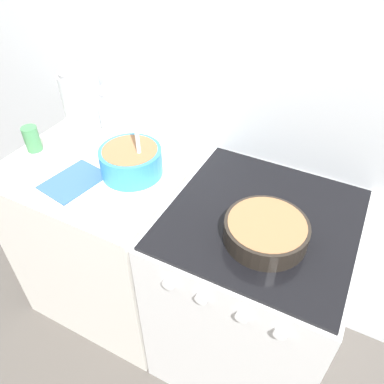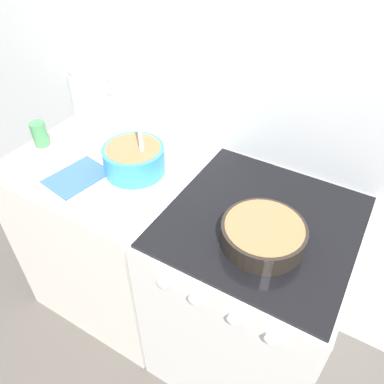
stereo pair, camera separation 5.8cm
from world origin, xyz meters
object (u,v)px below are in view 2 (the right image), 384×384
at_px(stove, 249,295).
at_px(tin_can, 40,134).
at_px(storage_jar_middle, 128,114).
at_px(storage_jar_left, 91,99).
at_px(mixing_bowl, 134,158).
at_px(baking_pan, 263,234).

height_order(stove, tin_can, tin_can).
xyz_separation_m(stove, storage_jar_middle, (-0.74, 0.22, 0.54)).
relative_size(storage_jar_left, storage_jar_middle, 1.19).
bearing_deg(mixing_bowl, baking_pan, -9.46).
bearing_deg(tin_can, mixing_bowl, 7.12).
bearing_deg(storage_jar_middle, stove, -16.81).
bearing_deg(storage_jar_middle, storage_jar_left, 180.00).
relative_size(baking_pan, storage_jar_left, 1.04).
height_order(stove, mixing_bowl, mixing_bowl).
height_order(mixing_bowl, tin_can, mixing_bowl).
bearing_deg(stove, mixing_bowl, 179.76).
bearing_deg(storage_jar_middle, tin_can, -132.93).
relative_size(storage_jar_left, tin_can, 2.38).
xyz_separation_m(baking_pan, tin_can, (-1.04, 0.04, 0.02)).
relative_size(storage_jar_middle, tin_can, 1.99).
bearing_deg(mixing_bowl, storage_jar_middle, 132.25).
bearing_deg(baking_pan, stove, 112.43).
relative_size(mixing_bowl, storage_jar_middle, 1.41).
bearing_deg(storage_jar_left, storage_jar_middle, 0.00).
bearing_deg(mixing_bowl, tin_can, -172.88).
bearing_deg(stove, baking_pan, -67.57).
distance_m(stove, tin_can, 1.12).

